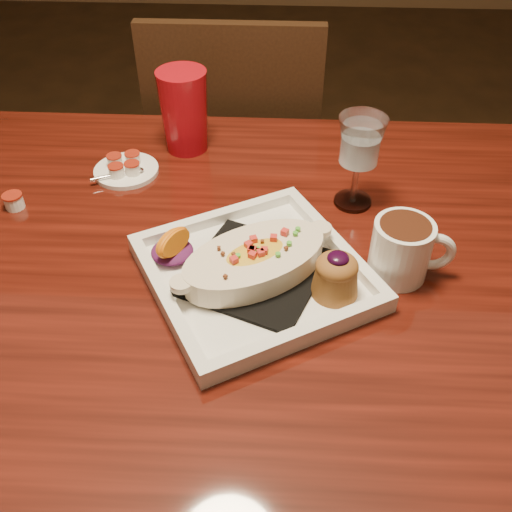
{
  "coord_description": "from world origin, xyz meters",
  "views": [
    {
      "loc": [
        0.12,
        -0.67,
        1.34
      ],
      "look_at": [
        0.08,
        -0.02,
        0.77
      ],
      "focal_mm": 40.0,
      "sensor_mm": 36.0,
      "label": 1
    }
  ],
  "objects_px": {
    "plate": "(260,267)",
    "red_tumbler": "(184,111)",
    "chair_far": "(238,167)",
    "saucer": "(125,169)",
    "coffee_mug": "(403,248)",
    "table": "(208,298)",
    "goblet": "(360,146)"
  },
  "relations": [
    {
      "from": "plate",
      "to": "red_tumbler",
      "type": "bearing_deg",
      "value": 84.05
    },
    {
      "from": "chair_far",
      "to": "saucer",
      "type": "bearing_deg",
      "value": 66.71
    },
    {
      "from": "plate",
      "to": "coffee_mug",
      "type": "bearing_deg",
      "value": -22.04
    },
    {
      "from": "table",
      "to": "plate",
      "type": "relative_size",
      "value": 3.71
    },
    {
      "from": "saucer",
      "to": "chair_far",
      "type": "bearing_deg",
      "value": 66.71
    },
    {
      "from": "saucer",
      "to": "table",
      "type": "bearing_deg",
      "value": -51.59
    },
    {
      "from": "chair_far",
      "to": "plate",
      "type": "distance_m",
      "value": 0.74
    },
    {
      "from": "red_tumbler",
      "to": "chair_far",
      "type": "bearing_deg",
      "value": 76.78
    },
    {
      "from": "chair_far",
      "to": "goblet",
      "type": "distance_m",
      "value": 0.64
    },
    {
      "from": "saucer",
      "to": "red_tumbler",
      "type": "relative_size",
      "value": 0.76
    },
    {
      "from": "chair_far",
      "to": "coffee_mug",
      "type": "relative_size",
      "value": 7.48
    },
    {
      "from": "goblet",
      "to": "saucer",
      "type": "relative_size",
      "value": 1.36
    },
    {
      "from": "table",
      "to": "chair_far",
      "type": "distance_m",
      "value": 0.65
    },
    {
      "from": "chair_far",
      "to": "saucer",
      "type": "xyz_separation_m",
      "value": [
        -0.18,
        -0.41,
        0.25
      ]
    },
    {
      "from": "table",
      "to": "red_tumbler",
      "type": "bearing_deg",
      "value": 102.82
    },
    {
      "from": "plate",
      "to": "coffee_mug",
      "type": "distance_m",
      "value": 0.21
    },
    {
      "from": "coffee_mug",
      "to": "goblet",
      "type": "distance_m",
      "value": 0.2
    },
    {
      "from": "table",
      "to": "chair_far",
      "type": "relative_size",
      "value": 1.61
    },
    {
      "from": "plate",
      "to": "chair_far",
      "type": "bearing_deg",
      "value": 68.0
    },
    {
      "from": "goblet",
      "to": "red_tumbler",
      "type": "relative_size",
      "value": 1.04
    },
    {
      "from": "plate",
      "to": "goblet",
      "type": "relative_size",
      "value": 2.47
    },
    {
      "from": "plate",
      "to": "goblet",
      "type": "xyz_separation_m",
      "value": [
        0.15,
        0.2,
        0.09
      ]
    },
    {
      "from": "plate",
      "to": "table",
      "type": "bearing_deg",
      "value": 119.66
    },
    {
      "from": "table",
      "to": "coffee_mug",
      "type": "height_order",
      "value": "coffee_mug"
    },
    {
      "from": "chair_far",
      "to": "saucer",
      "type": "distance_m",
      "value": 0.51
    },
    {
      "from": "plate",
      "to": "goblet",
      "type": "height_order",
      "value": "goblet"
    },
    {
      "from": "coffee_mug",
      "to": "saucer",
      "type": "height_order",
      "value": "coffee_mug"
    },
    {
      "from": "table",
      "to": "saucer",
      "type": "distance_m",
      "value": 0.3
    },
    {
      "from": "coffee_mug",
      "to": "goblet",
      "type": "height_order",
      "value": "goblet"
    },
    {
      "from": "goblet",
      "to": "chair_far",
      "type": "bearing_deg",
      "value": 116.82
    },
    {
      "from": "coffee_mug",
      "to": "goblet",
      "type": "relative_size",
      "value": 0.76
    },
    {
      "from": "chair_far",
      "to": "coffee_mug",
      "type": "height_order",
      "value": "chair_far"
    }
  ]
}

